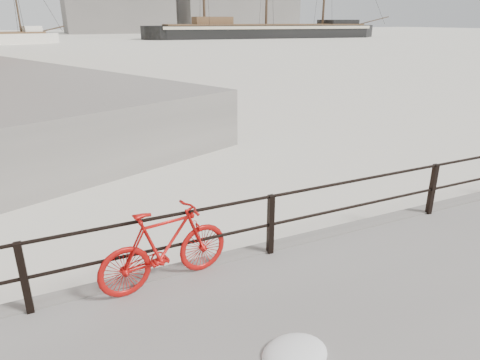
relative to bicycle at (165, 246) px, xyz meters
name	(u,v)px	position (x,y,z in m)	size (l,w,h in m)	color
ground	(419,226)	(5.23, 0.25, -0.93)	(400.00, 400.00, 0.00)	white
guardrail	(432,189)	(5.23, 0.10, -0.08)	(28.00, 0.10, 1.00)	black
bicycle	(165,246)	(0.00, 0.00, 0.00)	(1.91, 0.29, 1.15)	#B20E0B
barque_black	(266,38)	(47.87, 85.44, -0.93)	(62.84, 20.57, 35.36)	black
industrial_west	(117,2)	(25.23, 140.25, 8.07)	(32.00, 18.00, 18.00)	gray
industrial_east	(267,11)	(83.23, 150.25, 6.07)	(20.00, 16.00, 14.00)	gray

